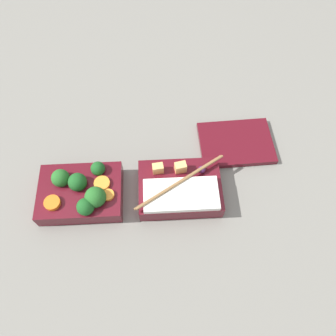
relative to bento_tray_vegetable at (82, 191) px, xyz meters
The scene contains 4 objects.
ground_plane 0.10m from the bento_tray_vegetable, ahead, with size 3.00×3.00×0.00m, color slate.
bento_tray_vegetable is the anchor object (origin of this frame).
bento_tray_rice 0.21m from the bento_tray_vegetable, ahead, with size 0.19×0.13×0.06m.
bento_lid 0.37m from the bento_tray_vegetable, 18.39° to the left, with size 0.17×0.12×0.01m, color #510F19.
Camera 1 is at (0.07, -0.30, 0.66)m, focal length 35.00 mm.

